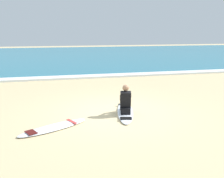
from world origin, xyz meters
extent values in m
plane|color=#CCB584|center=(0.00, 0.00, 0.00)|extent=(80.00, 80.00, 0.00)
cube|color=teal|center=(0.00, 20.51, 0.05)|extent=(80.00, 28.00, 0.10)
cube|color=white|center=(0.00, 6.81, 0.06)|extent=(80.00, 0.90, 0.11)
ellipsoid|color=silver|center=(0.34, -0.01, 0.04)|extent=(1.13, 2.57, 0.07)
cube|color=black|center=(0.52, 0.67, 0.07)|extent=(0.49, 0.22, 0.01)
cube|color=black|center=(0.14, -0.79, 0.07)|extent=(0.41, 0.32, 0.01)
cube|color=black|center=(0.25, -0.35, 0.18)|extent=(0.38, 0.33, 0.20)
cylinder|color=black|center=(0.20, -0.15, 0.33)|extent=(0.25, 0.43, 0.43)
cylinder|color=black|center=(0.24, 0.05, 0.30)|extent=(0.18, 0.28, 0.42)
cube|color=black|center=(0.25, 0.12, 0.10)|extent=(0.15, 0.24, 0.05)
cylinder|color=black|center=(0.40, -0.20, 0.33)|extent=(0.25, 0.43, 0.43)
cylinder|color=black|center=(0.46, -0.01, 0.30)|extent=(0.18, 0.28, 0.42)
cube|color=black|center=(0.49, 0.06, 0.10)|extent=(0.15, 0.24, 0.05)
cube|color=black|center=(0.26, -0.31, 0.53)|extent=(0.40, 0.37, 0.57)
sphere|color=#A37556|center=(0.27, -0.29, 0.92)|extent=(0.21, 0.21, 0.21)
cylinder|color=black|center=(0.17, -0.13, 0.55)|extent=(0.19, 0.41, 0.31)
cylinder|color=black|center=(0.44, -0.20, 0.55)|extent=(0.19, 0.41, 0.31)
ellipsoid|color=silver|center=(-2.04, -0.95, 0.04)|extent=(2.11, 1.43, 0.07)
cube|color=red|center=(-1.51, -0.68, 0.07)|extent=(0.31, 0.47, 0.01)
cube|color=#4A1311|center=(-2.63, -1.26, 0.07)|extent=(0.38, 0.43, 0.01)
camera|label=1|loc=(-1.99, -7.85, 2.70)|focal=40.37mm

